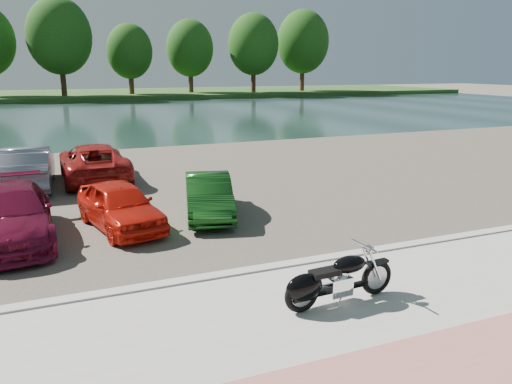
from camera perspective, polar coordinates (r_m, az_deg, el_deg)
ground at (r=9.74m, az=11.23°, el=-12.47°), size 200.00×200.00×0.00m
promenade at (r=9.00m, az=14.84°, el=-14.67°), size 60.00×6.00×0.10m
pink_path at (r=8.01m, az=21.63°, el=-18.66°), size 60.00×2.00×0.01m
kerb at (r=11.27m, az=5.63°, el=-8.08°), size 60.00×0.30×0.14m
parking_lot at (r=19.34m, az=-6.87°, el=1.17°), size 60.00×18.00×0.04m
river at (r=47.65m, az=-16.38°, el=8.34°), size 120.00×40.00×0.00m
far_bank at (r=79.45m, az=-18.98°, el=10.45°), size 120.00×24.00×0.60m
far_trees at (r=73.65m, az=-15.60°, el=16.07°), size 70.25×10.68×12.52m
motorcycle at (r=9.22m, az=8.52°, el=-10.07°), size 2.33×0.75×1.05m
car_3 at (r=13.89m, az=-26.21°, el=-2.34°), size 2.13×4.82×1.38m
car_4 at (r=13.97m, az=-15.30°, el=-1.50°), size 2.29×3.98×1.27m
car_5 at (r=14.66m, az=-5.45°, el=-0.43°), size 2.11×3.91×1.22m
car_9 at (r=19.77m, az=-24.61°, el=2.58°), size 1.80×4.67×1.52m
car_10 at (r=20.29m, az=-18.05°, el=3.29°), size 2.45×5.16×1.42m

